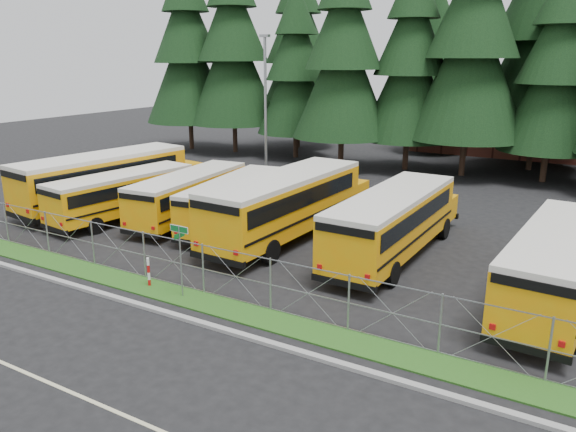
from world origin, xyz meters
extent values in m
plane|color=black|center=(0.00, 0.00, 0.00)|extent=(120.00, 120.00, 0.00)
cube|color=gray|center=(0.00, -3.10, 0.06)|extent=(50.00, 0.25, 0.12)
cube|color=#1B4213|center=(0.00, -1.70, 0.03)|extent=(50.00, 1.40, 0.06)
cube|color=beige|center=(0.00, -8.00, 0.01)|extent=(50.00, 0.12, 0.01)
cube|color=brown|center=(6.00, 40.00, 3.00)|extent=(22.00, 10.00, 6.00)
cylinder|color=gray|center=(-1.49, -1.67, 1.40)|extent=(0.06, 0.06, 2.80)
cube|color=#0D6025|center=(-1.49, -1.67, 2.68)|extent=(0.80, 0.03, 0.22)
cube|color=white|center=(-1.49, -1.67, 2.68)|extent=(0.84, 0.03, 0.26)
cube|color=#0D6025|center=(-1.49, -1.67, 2.44)|extent=(0.03, 0.55, 0.18)
cylinder|color=#B20C0C|center=(-3.27, -1.57, 0.60)|extent=(0.11, 0.11, 1.20)
cylinder|color=gray|center=(-10.05, 17.67, 5.00)|extent=(0.20, 0.20, 10.00)
cube|color=gray|center=(-10.05, 17.67, 10.05)|extent=(0.70, 0.35, 0.18)
camera|label=1|loc=(11.75, -16.47, 8.76)|focal=35.00mm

